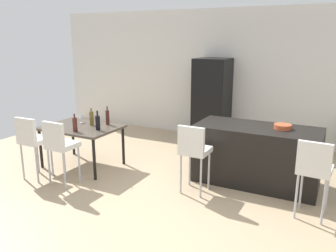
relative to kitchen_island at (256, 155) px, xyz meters
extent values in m
plane|color=tan|center=(-0.75, -0.84, -0.46)|extent=(10.00, 10.00, 0.00)
cube|color=silver|center=(-0.75, 2.31, 0.99)|extent=(10.00, 0.12, 2.90)
cube|color=black|center=(0.00, 0.00, 0.00)|extent=(1.91, 0.87, 0.92)
cube|color=silver|center=(-0.72, -0.76, 0.19)|extent=(0.40, 0.40, 0.08)
cube|color=silver|center=(-0.72, -0.93, 0.41)|extent=(0.40, 0.06, 0.36)
cylinder|color=#B2B2B7|center=(-0.88, -0.60, -0.16)|extent=(0.03, 0.03, 0.61)
cylinder|color=#B2B2B7|center=(-0.56, -0.60, -0.16)|extent=(0.03, 0.03, 0.61)
cylinder|color=#B2B2B7|center=(-0.88, -0.92, -0.16)|extent=(0.03, 0.03, 0.61)
cylinder|color=#B2B2B7|center=(-0.56, -0.92, -0.16)|extent=(0.03, 0.03, 0.61)
cube|color=silver|center=(0.91, -0.76, 0.19)|extent=(0.43, 0.43, 0.08)
cube|color=silver|center=(0.90, -0.93, 0.41)|extent=(0.40, 0.09, 0.36)
cylinder|color=#B2B2B7|center=(0.76, -0.59, -0.16)|extent=(0.03, 0.03, 0.61)
cylinder|color=#B2B2B7|center=(1.08, -0.61, -0.16)|extent=(0.03, 0.03, 0.61)
cylinder|color=#B2B2B7|center=(0.74, -0.91, -0.16)|extent=(0.03, 0.03, 0.61)
cylinder|color=#B2B2B7|center=(1.06, -0.93, -0.16)|extent=(0.03, 0.03, 0.61)
cube|color=#4C4238|center=(-2.94, -0.70, 0.26)|extent=(1.32, 0.94, 0.04)
cylinder|color=black|center=(-3.55, -0.29, -0.11)|extent=(0.05, 0.05, 0.70)
cylinder|color=black|center=(-2.34, -0.29, -0.11)|extent=(0.05, 0.05, 0.70)
cylinder|color=black|center=(-3.55, -1.11, -0.11)|extent=(0.05, 0.05, 0.70)
cylinder|color=black|center=(-2.34, -1.11, -0.11)|extent=(0.05, 0.05, 0.70)
cube|color=silver|center=(-3.24, -1.47, 0.19)|extent=(0.41, 0.41, 0.08)
cube|color=silver|center=(-3.24, -1.64, 0.41)|extent=(0.40, 0.07, 0.36)
cylinder|color=#B2B2B7|center=(-3.41, -1.31, -0.16)|extent=(0.03, 0.03, 0.61)
cylinder|color=#B2B2B7|center=(-3.09, -1.30, -0.16)|extent=(0.03, 0.03, 0.61)
cylinder|color=#B2B2B7|center=(-3.40, -1.63, -0.16)|extent=(0.03, 0.03, 0.61)
cylinder|color=#B2B2B7|center=(-3.08, -1.62, -0.16)|extent=(0.03, 0.03, 0.61)
cube|color=silver|center=(-2.65, -1.47, 0.19)|extent=(0.41, 0.41, 0.08)
cube|color=silver|center=(-2.65, -1.64, 0.41)|extent=(0.40, 0.07, 0.36)
cylinder|color=#B2B2B7|center=(-2.80, -1.30, -0.16)|extent=(0.03, 0.03, 0.61)
cylinder|color=#B2B2B7|center=(-2.48, -1.31, -0.16)|extent=(0.03, 0.03, 0.61)
cylinder|color=#B2B2B7|center=(-2.81, -1.62, -0.16)|extent=(0.03, 0.03, 0.61)
cylinder|color=#B2B2B7|center=(-2.49, -1.63, -0.16)|extent=(0.03, 0.03, 0.61)
cylinder|color=#471E19|center=(-2.61, -0.37, 0.41)|extent=(0.07, 0.07, 0.26)
cylinder|color=#471E19|center=(-2.61, -0.37, 0.58)|extent=(0.02, 0.02, 0.08)
cylinder|color=brown|center=(-2.83, -0.54, 0.40)|extent=(0.07, 0.07, 0.25)
cylinder|color=brown|center=(-2.83, -0.54, 0.56)|extent=(0.03, 0.03, 0.06)
cylinder|color=black|center=(-2.52, -0.75, 0.40)|extent=(0.08, 0.08, 0.24)
cylinder|color=black|center=(-2.52, -0.75, 0.57)|extent=(0.03, 0.03, 0.09)
cylinder|color=#471E19|center=(-2.80, -1.01, 0.40)|extent=(0.08, 0.08, 0.24)
cylinder|color=#471E19|center=(-2.80, -1.01, 0.55)|extent=(0.03, 0.03, 0.07)
cylinder|color=silver|center=(-3.13, -0.48, 0.28)|extent=(0.06, 0.06, 0.00)
cylinder|color=silver|center=(-3.13, -0.48, 0.32)|extent=(0.01, 0.01, 0.08)
cone|color=silver|center=(-3.13, -0.48, 0.41)|extent=(0.07, 0.07, 0.09)
cube|color=black|center=(-1.45, 1.87, 0.46)|extent=(0.72, 0.68, 1.84)
cylinder|color=#C6512D|center=(0.36, 0.05, 0.50)|extent=(0.26, 0.26, 0.07)
camera|label=1|loc=(1.12, -5.20, 1.79)|focal=36.54mm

